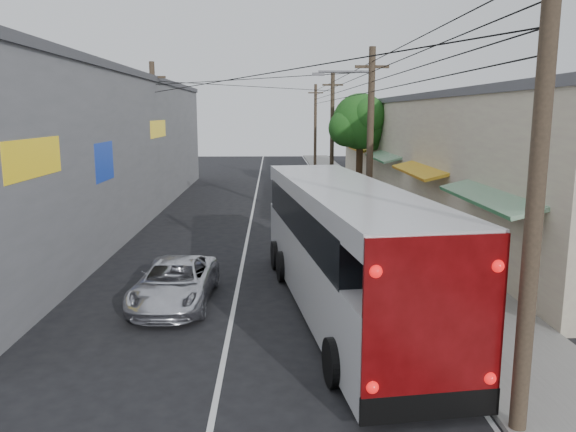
% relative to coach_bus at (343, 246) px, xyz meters
% --- Properties ---
extents(ground, '(120.00, 120.00, 0.00)m').
position_rel_coach_bus_xyz_m(ground, '(-2.99, -4.15, -1.79)').
color(ground, black).
rests_on(ground, ground).
extents(sidewalk, '(3.00, 80.00, 0.12)m').
position_rel_coach_bus_xyz_m(sidewalk, '(3.51, 15.85, -1.73)').
color(sidewalk, slate).
rests_on(sidewalk, ground).
extents(building_right, '(7.09, 40.00, 6.25)m').
position_rel_coach_bus_xyz_m(building_right, '(8.00, 17.85, 1.36)').
color(building_right, beige).
rests_on(building_right, ground).
extents(building_left, '(7.20, 36.00, 7.25)m').
position_rel_coach_bus_xyz_m(building_left, '(-11.49, 13.84, 1.86)').
color(building_left, gray).
rests_on(building_left, ground).
extents(utility_poles, '(11.80, 45.28, 8.00)m').
position_rel_coach_bus_xyz_m(utility_poles, '(0.14, 16.18, 2.34)').
color(utility_poles, '#473828').
rests_on(utility_poles, ground).
extents(street_tree, '(4.40, 4.00, 6.60)m').
position_rel_coach_bus_xyz_m(street_tree, '(3.88, 21.87, 2.88)').
color(street_tree, '#3F2B19').
rests_on(street_tree, ground).
extents(coach_bus, '(3.97, 12.21, 3.46)m').
position_rel_coach_bus_xyz_m(coach_bus, '(0.00, 0.00, 0.00)').
color(coach_bus, silver).
rests_on(coach_bus, ground).
extents(jeepney, '(2.19, 4.52, 1.24)m').
position_rel_coach_bus_xyz_m(jeepney, '(-4.66, 0.63, -1.17)').
color(jeepney, silver).
rests_on(jeepney, ground).
extents(parked_suv, '(2.94, 5.77, 1.60)m').
position_rel_coach_bus_xyz_m(parked_suv, '(1.61, 10.11, -0.99)').
color(parked_suv, gray).
rests_on(parked_suv, ground).
extents(parked_car_mid, '(1.77, 4.22, 1.43)m').
position_rel_coach_bus_xyz_m(parked_car_mid, '(0.81, 21.53, -1.08)').
color(parked_car_mid, '#27262C').
rests_on(parked_car_mid, ground).
extents(parked_car_far, '(1.79, 4.92, 1.61)m').
position_rel_coach_bus_xyz_m(parked_car_far, '(1.61, 22.85, -0.98)').
color(parked_car_far, black).
rests_on(parked_car_far, ground).
extents(pedestrian_near, '(0.62, 0.48, 1.52)m').
position_rel_coach_bus_xyz_m(pedestrian_near, '(4.23, 5.98, -0.91)').
color(pedestrian_near, pink).
rests_on(pedestrian_near, sidewalk).
extents(pedestrian_far, '(0.91, 0.86, 1.50)m').
position_rel_coach_bus_xyz_m(pedestrian_far, '(4.61, 11.59, -0.92)').
color(pedestrian_far, '#8898C6').
rests_on(pedestrian_far, sidewalk).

